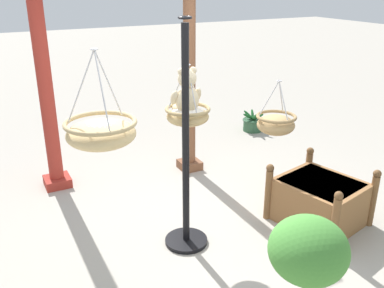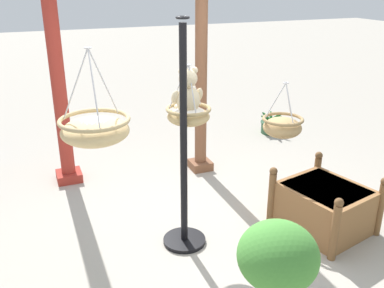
{
  "view_description": "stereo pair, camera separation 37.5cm",
  "coord_description": "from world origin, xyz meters",
  "px_view_note": "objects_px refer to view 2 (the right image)",
  "views": [
    {
      "loc": [
        -1.82,
        -3.46,
        2.58
      ],
      "look_at": [
        0.0,
        0.06,
        1.02
      ],
      "focal_mm": 39.8,
      "sensor_mm": 36.0,
      "label": 1
    },
    {
      "loc": [
        -1.47,
        -3.61,
        2.58
      ],
      "look_at": [
        0.0,
        0.06,
        1.02
      ],
      "focal_mm": 39.8,
      "sensor_mm": 36.0,
      "label": 2
    }
  ],
  "objects_px": {
    "hanging_basket_right_low": "(282,126)",
    "wooden_planter_box": "(324,206)",
    "hanging_basket_left_high": "(95,129)",
    "display_pole_central": "(184,183)",
    "potted_plant_flowering_red": "(271,125)",
    "hanging_basket_with_teddy": "(189,115)",
    "teddy_bear": "(188,94)",
    "greenhouse_pillar_left": "(58,82)",
    "greenhouse_pillar_right": "(201,80)"
  },
  "relations": [
    {
      "from": "hanging_basket_right_low",
      "to": "wooden_planter_box",
      "type": "relative_size",
      "value": 0.58
    },
    {
      "from": "hanging_basket_left_high",
      "to": "display_pole_central",
      "type": "bearing_deg",
      "value": 9.54
    },
    {
      "from": "hanging_basket_right_low",
      "to": "display_pole_central",
      "type": "bearing_deg",
      "value": -167.66
    },
    {
      "from": "potted_plant_flowering_red",
      "to": "display_pole_central",
      "type": "bearing_deg",
      "value": -135.65
    },
    {
      "from": "display_pole_central",
      "to": "hanging_basket_right_low",
      "type": "xyz_separation_m",
      "value": [
        1.29,
        0.28,
        0.33
      ]
    },
    {
      "from": "hanging_basket_with_teddy",
      "to": "hanging_basket_left_high",
      "type": "xyz_separation_m",
      "value": [
        -0.99,
        -0.39,
        0.11
      ]
    },
    {
      "from": "display_pole_central",
      "to": "teddy_bear",
      "type": "height_order",
      "value": "display_pole_central"
    },
    {
      "from": "hanging_basket_with_teddy",
      "to": "greenhouse_pillar_left",
      "type": "height_order",
      "value": "greenhouse_pillar_left"
    },
    {
      "from": "greenhouse_pillar_right",
      "to": "wooden_planter_box",
      "type": "distance_m",
      "value": 2.28
    },
    {
      "from": "display_pole_central",
      "to": "potted_plant_flowering_red",
      "type": "xyz_separation_m",
      "value": [
        2.61,
        2.55,
        -0.55
      ]
    },
    {
      "from": "hanging_basket_with_teddy",
      "to": "wooden_planter_box",
      "type": "xyz_separation_m",
      "value": [
        1.35,
        -0.56,
        -1.03
      ]
    },
    {
      "from": "hanging_basket_left_high",
      "to": "hanging_basket_right_low",
      "type": "relative_size",
      "value": 1.27
    },
    {
      "from": "potted_plant_flowering_red",
      "to": "greenhouse_pillar_left",
      "type": "bearing_deg",
      "value": -170.22
    },
    {
      "from": "greenhouse_pillar_left",
      "to": "potted_plant_flowering_red",
      "type": "distance_m",
      "value": 3.8
    },
    {
      "from": "display_pole_central",
      "to": "hanging_basket_left_high",
      "type": "relative_size",
      "value": 2.84
    },
    {
      "from": "greenhouse_pillar_right",
      "to": "hanging_basket_left_high",
      "type": "bearing_deg",
      "value": -134.04
    },
    {
      "from": "hanging_basket_left_high",
      "to": "greenhouse_pillar_right",
      "type": "bearing_deg",
      "value": 45.96
    },
    {
      "from": "greenhouse_pillar_left",
      "to": "wooden_planter_box",
      "type": "distance_m",
      "value": 3.49
    },
    {
      "from": "hanging_basket_with_teddy",
      "to": "potted_plant_flowering_red",
      "type": "height_order",
      "value": "hanging_basket_with_teddy"
    },
    {
      "from": "teddy_bear",
      "to": "hanging_basket_left_high",
      "type": "distance_m",
      "value": 1.07
    },
    {
      "from": "hanging_basket_left_high",
      "to": "greenhouse_pillar_right",
      "type": "height_order",
      "value": "greenhouse_pillar_right"
    },
    {
      "from": "hanging_basket_with_teddy",
      "to": "hanging_basket_left_high",
      "type": "distance_m",
      "value": 1.07
    },
    {
      "from": "hanging_basket_right_low",
      "to": "hanging_basket_with_teddy",
      "type": "bearing_deg",
      "value": -178.38
    },
    {
      "from": "hanging_basket_right_low",
      "to": "potted_plant_flowering_red",
      "type": "distance_m",
      "value": 2.77
    },
    {
      "from": "wooden_planter_box",
      "to": "teddy_bear",
      "type": "bearing_deg",
      "value": 156.63
    },
    {
      "from": "display_pole_central",
      "to": "potted_plant_flowering_red",
      "type": "relative_size",
      "value": 5.06
    },
    {
      "from": "greenhouse_pillar_right",
      "to": "wooden_planter_box",
      "type": "height_order",
      "value": "greenhouse_pillar_right"
    },
    {
      "from": "teddy_bear",
      "to": "potted_plant_flowering_red",
      "type": "bearing_deg",
      "value": 42.8
    },
    {
      "from": "teddy_bear",
      "to": "greenhouse_pillar_left",
      "type": "xyz_separation_m",
      "value": [
        -1.08,
        1.67,
        -0.15
      ]
    },
    {
      "from": "hanging_basket_right_low",
      "to": "wooden_planter_box",
      "type": "distance_m",
      "value": 0.98
    },
    {
      "from": "teddy_bear",
      "to": "greenhouse_pillar_right",
      "type": "distance_m",
      "value": 1.54
    },
    {
      "from": "display_pole_central",
      "to": "greenhouse_pillar_left",
      "type": "distance_m",
      "value": 2.26
    },
    {
      "from": "hanging_basket_left_high",
      "to": "wooden_planter_box",
      "type": "relative_size",
      "value": 0.74
    },
    {
      "from": "hanging_basket_with_teddy",
      "to": "wooden_planter_box",
      "type": "bearing_deg",
      "value": -22.54
    },
    {
      "from": "display_pole_central",
      "to": "hanging_basket_right_low",
      "type": "relative_size",
      "value": 3.62
    },
    {
      "from": "teddy_bear",
      "to": "potted_plant_flowering_red",
      "type": "distance_m",
      "value": 3.62
    },
    {
      "from": "hanging_basket_right_low",
      "to": "hanging_basket_left_high",
      "type": "bearing_deg",
      "value": -168.75
    },
    {
      "from": "hanging_basket_with_teddy",
      "to": "greenhouse_pillar_left",
      "type": "distance_m",
      "value": 2.01
    },
    {
      "from": "display_pole_central",
      "to": "teddy_bear",
      "type": "xyz_separation_m",
      "value": [
        0.15,
        0.27,
        0.82
      ]
    },
    {
      "from": "hanging_basket_with_teddy",
      "to": "wooden_planter_box",
      "type": "distance_m",
      "value": 1.79
    },
    {
      "from": "hanging_basket_right_low",
      "to": "greenhouse_pillar_left",
      "type": "height_order",
      "value": "greenhouse_pillar_left"
    },
    {
      "from": "wooden_planter_box",
      "to": "potted_plant_flowering_red",
      "type": "distance_m",
      "value": 3.07
    },
    {
      "from": "display_pole_central",
      "to": "potted_plant_flowering_red",
      "type": "distance_m",
      "value": 3.69
    },
    {
      "from": "teddy_bear",
      "to": "potted_plant_flowering_red",
      "type": "relative_size",
      "value": 1.06
    },
    {
      "from": "display_pole_central",
      "to": "hanging_basket_left_high",
      "type": "bearing_deg",
      "value": -170.46
    },
    {
      "from": "hanging_basket_right_low",
      "to": "greenhouse_pillar_right",
      "type": "bearing_deg",
      "value": 107.73
    },
    {
      "from": "display_pole_central",
      "to": "potted_plant_flowering_red",
      "type": "height_order",
      "value": "display_pole_central"
    },
    {
      "from": "hanging_basket_left_high",
      "to": "hanging_basket_right_low",
      "type": "bearing_deg",
      "value": 11.25
    },
    {
      "from": "greenhouse_pillar_right",
      "to": "hanging_basket_right_low",
      "type": "bearing_deg",
      "value": -72.27
    },
    {
      "from": "hanging_basket_left_high",
      "to": "greenhouse_pillar_left",
      "type": "xyz_separation_m",
      "value": [
        -0.1,
        2.08,
        -0.05
      ]
    }
  ]
}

